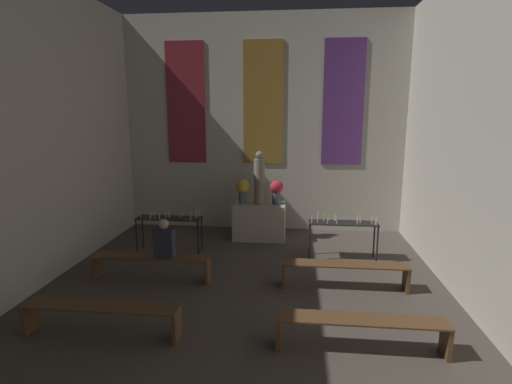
{
  "coord_description": "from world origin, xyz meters",
  "views": [
    {
      "loc": [
        0.91,
        0.39,
        3.12
      ],
      "look_at": [
        0.0,
        9.16,
        1.35
      ],
      "focal_mm": 28.0,
      "sensor_mm": 36.0,
      "label": 1
    }
  ],
  "objects": [
    {
      "name": "candle_rack_left",
      "position": [
        -1.91,
        8.76,
        0.71
      ],
      "size": [
        1.46,
        0.43,
        1.01
      ],
      "color": "black",
      "rests_on": "ground_plane"
    },
    {
      "name": "flower_vase_left",
      "position": [
        -0.42,
        9.96,
        1.27
      ],
      "size": [
        0.34,
        0.34,
        0.61
      ],
      "color": "#4C5666",
      "rests_on": "altar"
    },
    {
      "name": "flower_vase_right",
      "position": [
        0.42,
        9.96,
        1.27
      ],
      "size": [
        0.34,
        0.34,
        0.61
      ],
      "color": "#4C5666",
      "rests_on": "altar"
    },
    {
      "name": "statue",
      "position": [
        0.0,
        9.96,
        1.5
      ],
      "size": [
        0.27,
        0.27,
        1.3
      ],
      "color": "gray",
      "rests_on": "altar"
    },
    {
      "name": "pew_third_left",
      "position": [
        -1.79,
        5.31,
        0.35
      ],
      "size": [
        2.23,
        0.36,
        0.47
      ],
      "color": "brown",
      "rests_on": "ground_plane"
    },
    {
      "name": "pew_back_left",
      "position": [
        -1.79,
        7.26,
        0.35
      ],
      "size": [
        2.23,
        0.36,
        0.47
      ],
      "color": "brown",
      "rests_on": "ground_plane"
    },
    {
      "name": "wall_back",
      "position": [
        0.0,
        10.96,
        2.82
      ],
      "size": [
        7.52,
        0.16,
        5.59
      ],
      "color": "beige",
      "rests_on": "ground_plane"
    },
    {
      "name": "person_seated",
      "position": [
        -1.51,
        7.26,
        0.78
      ],
      "size": [
        0.36,
        0.24,
        0.73
      ],
      "color": "#282D38",
      "rests_on": "pew_back_left"
    },
    {
      "name": "pew_back_right",
      "position": [
        1.79,
        7.26,
        0.35
      ],
      "size": [
        2.23,
        0.36,
        0.47
      ],
      "color": "brown",
      "rests_on": "ground_plane"
    },
    {
      "name": "pew_third_right",
      "position": [
        1.79,
        5.31,
        0.35
      ],
      "size": [
        2.23,
        0.36,
        0.47
      ],
      "color": "brown",
      "rests_on": "ground_plane"
    },
    {
      "name": "altar",
      "position": [
        0.0,
        9.96,
        0.45
      ],
      "size": [
        1.28,
        0.69,
        0.9
      ],
      "color": "#BCB29E",
      "rests_on": "ground_plane"
    },
    {
      "name": "candle_rack_right",
      "position": [
        1.91,
        8.76,
        0.71
      ],
      "size": [
        1.46,
        0.43,
        1.01
      ],
      "color": "black",
      "rests_on": "ground_plane"
    }
  ]
}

